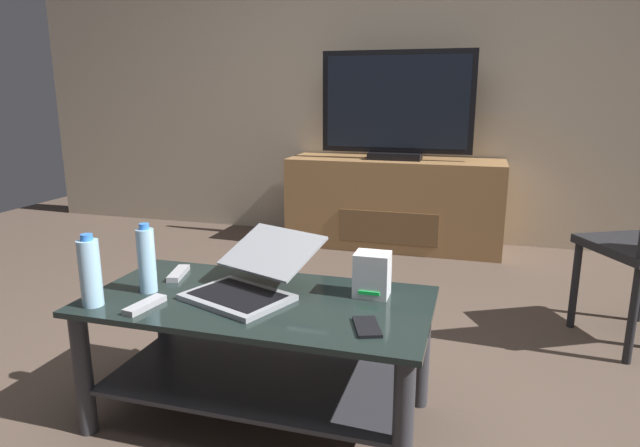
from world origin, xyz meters
TOP-DOWN VIEW (x-y plane):
  - ground_plane at (0.00, 0.00)m, footprint 7.68×7.68m
  - back_wall at (0.00, 2.56)m, footprint 6.40×0.12m
  - coffee_table at (-0.12, -0.12)m, footprint 1.16×0.58m
  - media_cabinet at (-0.02, 2.24)m, footprint 1.56×0.50m
  - television at (-0.02, 2.22)m, footprint 1.08×0.20m
  - laptop at (-0.16, -0.09)m, footprint 0.46×0.51m
  - router_box at (0.24, 0.01)m, footprint 0.12×0.10m
  - water_bottle_near at (-0.61, -0.33)m, footprint 0.07×0.07m
  - water_bottle_far at (-0.51, -0.17)m, footprint 0.06×0.06m
  - cell_phone at (0.28, -0.26)m, footprint 0.11×0.16m
  - tv_remote at (-0.50, 0.01)m, footprint 0.08×0.17m
  - soundbar_remote at (-0.44, -0.30)m, footprint 0.07×0.16m

SIDE VIEW (x-z plane):
  - ground_plane at x=0.00m, z-range 0.00..0.00m
  - coffee_table at x=-0.12m, z-range 0.08..0.53m
  - media_cabinet at x=-0.02m, z-range 0.00..0.66m
  - cell_phone at x=0.28m, z-range 0.45..0.46m
  - tv_remote at x=-0.50m, z-range 0.45..0.47m
  - soundbar_remote at x=-0.44m, z-range 0.45..0.47m
  - laptop at x=-0.16m, z-range 0.42..0.60m
  - router_box at x=0.24m, z-range 0.45..0.60m
  - water_bottle_near at x=-0.61m, z-range 0.44..0.68m
  - water_bottle_far at x=-0.51m, z-range 0.44..0.69m
  - television at x=-0.02m, z-range 0.64..1.41m
  - back_wall at x=0.00m, z-range 0.00..2.80m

